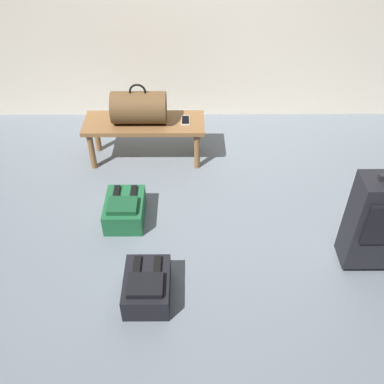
{
  "coord_description": "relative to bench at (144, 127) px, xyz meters",
  "views": [
    {
      "loc": [
        -0.11,
        -2.34,
        2.29
      ],
      "look_at": [
        -0.1,
        0.05,
        0.25
      ],
      "focal_mm": 41.03,
      "sensor_mm": 36.0,
      "label": 1
    }
  ],
  "objects": [
    {
      "name": "ground_plane",
      "position": [
        0.5,
        -0.8,
        -0.32
      ],
      "size": [
        6.6,
        6.6,
        0.0
      ],
      "primitive_type": "plane",
      "color": "slate"
    },
    {
      "name": "bench",
      "position": [
        0.0,
        0.0,
        0.0
      ],
      "size": [
        1.0,
        0.36,
        0.37
      ],
      "color": "olive",
      "rests_on": "ground"
    },
    {
      "name": "duffel_bag_brown",
      "position": [
        -0.03,
        0.0,
        0.19
      ],
      "size": [
        0.44,
        0.26,
        0.34
      ],
      "color": "brown",
      "rests_on": "bench"
    },
    {
      "name": "cell_phone",
      "position": [
        0.34,
        0.01,
        0.06
      ],
      "size": [
        0.07,
        0.14,
        0.01
      ],
      "color": "silver",
      "rests_on": "bench"
    },
    {
      "name": "suitcase_upright_charcoal",
      "position": [
        1.56,
        -1.2,
        0.07
      ],
      "size": [
        0.39,
        0.23,
        0.75
      ],
      "color": "black",
      "rests_on": "ground"
    },
    {
      "name": "backpack_dark",
      "position": [
        0.11,
        -1.47,
        -0.22
      ],
      "size": [
        0.28,
        0.38,
        0.21
      ],
      "color": "black",
      "rests_on": "ground"
    },
    {
      "name": "backpack_green",
      "position": [
        -0.1,
        -0.77,
        -0.22
      ],
      "size": [
        0.28,
        0.38,
        0.21
      ],
      "color": "#1E6038",
      "rests_on": "ground"
    }
  ]
}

